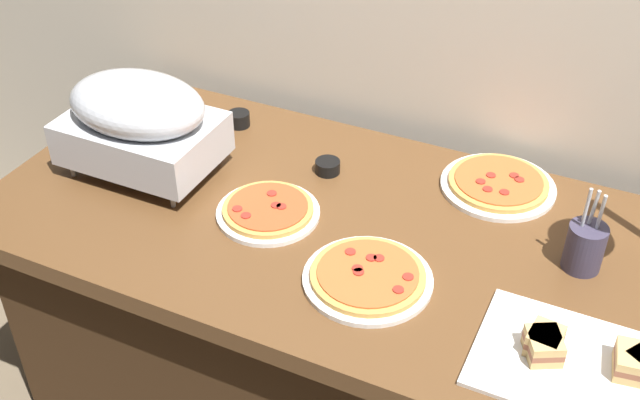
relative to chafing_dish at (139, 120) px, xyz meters
The scene contains 9 objects.
buffet_table 0.83m from the chafing_dish, ahead, with size 1.90×0.84×0.76m.
chafing_dish is the anchor object (origin of this frame).
pizza_plate_front 0.91m from the chafing_dish, 19.88° to the left, with size 0.29×0.29×0.03m.
pizza_plate_center 0.71m from the chafing_dish, 12.67° to the right, with size 0.28×0.28×0.03m.
pizza_plate_raised_stand 0.40m from the chafing_dish, ahead, with size 0.25×0.25×0.03m.
sandwich_platter 1.17m from the chafing_dish, ahead, with size 0.40×0.28×0.06m.
sauce_cup_near 0.34m from the chafing_dish, 70.10° to the left, with size 0.06×0.06×0.04m.
sauce_cup_far 0.49m from the chafing_dish, 23.79° to the left, with size 0.06×0.06×0.03m.
utensil_holder 1.09m from the chafing_dish, ahead, with size 0.08×0.08×0.21m.
Camera 1 is at (0.49, -1.35, 1.91)m, focal length 44.44 mm.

